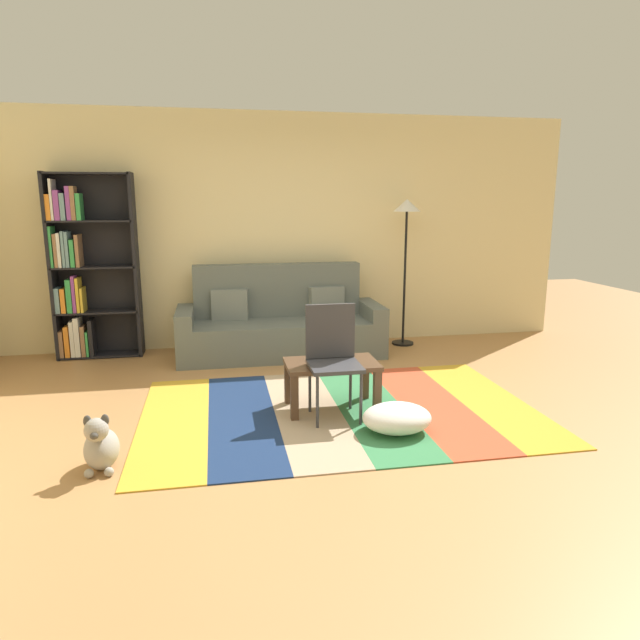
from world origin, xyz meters
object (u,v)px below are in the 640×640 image
(pouf, at_px, (397,418))
(tv_remote, at_px, (323,364))
(couch, at_px, (280,325))
(dog, at_px, (101,446))
(standing_lamp, at_px, (406,224))
(folding_chair, at_px, (333,351))
(bookshelf, at_px, (84,270))
(coffee_table, at_px, (332,371))

(pouf, bearing_deg, tv_remote, 133.29)
(couch, relative_size, tv_remote, 15.07)
(dog, xyz_separation_m, standing_lamp, (2.98, 2.73, 1.28))
(standing_lamp, bearing_deg, folding_chair, -122.18)
(dog, bearing_deg, bookshelf, 102.49)
(dog, relative_size, folding_chair, 0.44)
(pouf, height_order, folding_chair, folding_chair)
(standing_lamp, xyz_separation_m, tv_remote, (-1.39, -2.03, -1.02))
(bookshelf, height_order, dog, bookshelf)
(couch, relative_size, pouf, 4.34)
(couch, xyz_separation_m, standing_lamp, (1.51, 0.16, 1.10))
(bookshelf, relative_size, coffee_table, 2.65)
(standing_lamp, height_order, folding_chair, standing_lamp)
(standing_lamp, bearing_deg, couch, -174.05)
(dog, xyz_separation_m, tv_remote, (1.59, 0.70, 0.26))
(bookshelf, height_order, standing_lamp, bookshelf)
(pouf, xyz_separation_m, folding_chair, (-0.40, 0.44, 0.42))
(couch, bearing_deg, pouf, -75.95)
(couch, height_order, folding_chair, couch)
(dog, height_order, tv_remote, tv_remote)
(couch, height_order, dog, couch)
(folding_chair, bearing_deg, coffee_table, 139.65)
(coffee_table, height_order, folding_chair, folding_chair)
(bookshelf, bearing_deg, pouf, -44.61)
(pouf, height_order, standing_lamp, standing_lamp)
(coffee_table, xyz_separation_m, dog, (-1.68, -0.77, -0.17))
(standing_lamp, height_order, tv_remote, standing_lamp)
(couch, height_order, bookshelf, bookshelf)
(pouf, bearing_deg, dog, -174.41)
(bookshelf, relative_size, tv_remote, 13.36)
(dog, bearing_deg, pouf, 5.59)
(couch, height_order, coffee_table, couch)
(standing_lamp, relative_size, tv_remote, 11.50)
(bookshelf, bearing_deg, tv_remote, -44.15)
(coffee_table, height_order, pouf, coffee_table)
(couch, distance_m, coffee_table, 1.82)
(coffee_table, bearing_deg, bookshelf, 137.88)
(bookshelf, height_order, coffee_table, bookshelf)
(bookshelf, bearing_deg, folding_chair, -44.09)
(dog, height_order, standing_lamp, standing_lamp)
(dog, distance_m, tv_remote, 1.76)
(dog, xyz_separation_m, folding_chair, (1.66, 0.64, 0.37))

